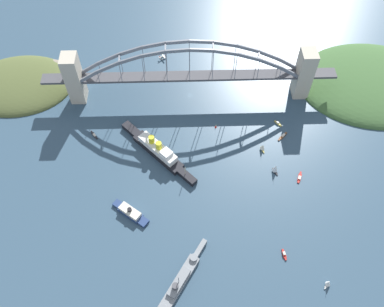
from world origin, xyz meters
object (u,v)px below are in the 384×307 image
small_boat_4 (328,283)px  small_boat_6 (278,123)px  ocean_liner (158,150)px  small_boat_2 (94,135)px  small_boat_7 (284,254)px  small_boat_5 (263,147)px  seaplane_taxiing_near_bridge (163,57)px  harbor_arch_bridge (190,75)px  channel_marker_buoy (216,127)px  naval_cruiser (178,284)px  small_boat_1 (300,177)px  small_boat_0 (283,136)px  small_boat_3 (275,168)px  harbor_ferry_steamer (130,212)px

small_boat_4 → small_boat_6: bearing=-85.2°
ocean_liner → small_boat_2: bearing=-20.7°
small_boat_6 → small_boat_7: small_boat_7 is taller
small_boat_4 → small_boat_5: 130.98m
seaplane_taxiing_near_bridge → small_boat_2: 124.47m
seaplane_taxiing_near_bridge → ocean_liner: bearing=88.7°
ocean_liner → small_boat_5: (-96.73, -1.85, -1.56)m
harbor_arch_bridge → small_boat_4: 222.41m
harbor_arch_bridge → ocean_liner: (31.22, 73.00, -23.17)m
harbor_arch_bridge → channel_marker_buoy: 56.60m
naval_cruiser → small_boat_7: naval_cruiser is taller
harbor_arch_bridge → naval_cruiser: 197.27m
ocean_liner → small_boat_1: (-125.80, 30.23, -4.66)m
harbor_arch_bridge → small_boat_0: bearing=146.9°
seaplane_taxiing_near_bridge → small_boat_5: size_ratio=1.14×
ocean_liner → naval_cruiser: ocean_liner is taller
small_boat_2 → small_boat_7: 203.78m
small_boat_0 → small_boat_2: small_boat_0 is taller
small_boat_5 → channel_marker_buoy: 50.01m
naval_cruiser → small_boat_6: size_ratio=8.89×
harbor_arch_bridge → small_boat_2: (92.46, 49.90, -27.82)m
small_boat_0 → small_boat_6: (2.24, -15.95, -0.03)m
small_boat_2 → small_boat_7: small_boat_7 is taller
harbor_arch_bridge → seaplane_taxiing_near_bridge: 68.64m
small_boat_6 → naval_cruiser: bearing=57.5°
small_boat_0 → small_boat_2: (179.56, -6.78, -0.16)m
small_boat_5 → harbor_arch_bridge: bearing=-47.4°
small_boat_2 → ocean_liner: bearing=159.3°
ocean_liner → small_boat_1: 129.46m
channel_marker_buoy → small_boat_2: bearing=3.2°
small_boat_0 → small_boat_3: size_ratio=1.05×
small_boat_0 → small_boat_7: (17.63, 116.93, -0.03)m
harbor_ferry_steamer → small_boat_4: 163.85m
small_boat_3 → small_boat_4: size_ratio=1.40×
naval_cruiser → channel_marker_buoy: size_ratio=25.50×
harbor_arch_bridge → ocean_liner: size_ratio=3.90×
small_boat_1 → ocean_liner: bearing=-13.5°
small_boat_0 → small_boat_5: (21.59, 14.47, 2.94)m
small_boat_2 → small_boat_5: bearing=172.3°
harbor_arch_bridge → seaplane_taxiing_near_bridge: size_ratio=31.47×
small_boat_2 → small_boat_1: bearing=164.1°
seaplane_taxiing_near_bridge → small_boat_5: (-93.81, 127.89, 1.54)m
small_boat_6 → small_boat_3: bearing=78.3°
harbor_ferry_steamer → seaplane_taxiing_near_bridge: size_ratio=3.50×
harbor_ferry_steamer → small_boat_7: harbor_ferry_steamer is taller
harbor_arch_bridge → small_boat_3: bearing=127.6°
ocean_liner → small_boat_5: ocean_liner is taller
harbor_ferry_steamer → small_boat_4: (-150.95, 63.73, 0.68)m
small_boat_0 → small_boat_2: size_ratio=0.97×
naval_cruiser → harbor_arch_bridge: bearing=-94.0°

